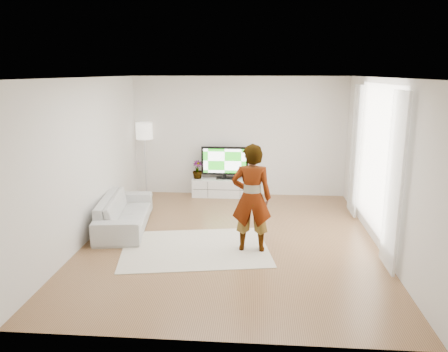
# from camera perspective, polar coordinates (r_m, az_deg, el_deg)

# --- Properties ---
(floor) EXTENTS (6.00, 6.00, 0.00)m
(floor) POSITION_cam_1_polar(r_m,az_deg,el_deg) (7.79, 0.91, -8.33)
(floor) COLOR #946B43
(floor) RESTS_ON ground
(ceiling) EXTENTS (6.00, 6.00, 0.00)m
(ceiling) POSITION_cam_1_polar(r_m,az_deg,el_deg) (7.23, 0.99, 12.74)
(ceiling) COLOR white
(ceiling) RESTS_ON wall_back
(wall_left) EXTENTS (0.02, 6.00, 2.80)m
(wall_left) POSITION_cam_1_polar(r_m,az_deg,el_deg) (7.94, -17.38, 2.01)
(wall_left) COLOR silver
(wall_left) RESTS_ON floor
(wall_right) EXTENTS (0.02, 6.00, 2.80)m
(wall_right) POSITION_cam_1_polar(r_m,az_deg,el_deg) (7.65, 19.99, 1.40)
(wall_right) COLOR silver
(wall_right) RESTS_ON floor
(wall_back) EXTENTS (5.00, 0.02, 2.80)m
(wall_back) POSITION_cam_1_polar(r_m,az_deg,el_deg) (10.34, 2.00, 5.15)
(wall_back) COLOR silver
(wall_back) RESTS_ON floor
(wall_front) EXTENTS (5.00, 0.02, 2.80)m
(wall_front) POSITION_cam_1_polar(r_m,az_deg,el_deg) (4.50, -1.47, -5.89)
(wall_front) COLOR silver
(wall_front) RESTS_ON floor
(window) EXTENTS (0.01, 2.60, 2.50)m
(window) POSITION_cam_1_polar(r_m,az_deg,el_deg) (7.92, 19.32, 2.21)
(window) COLOR white
(window) RESTS_ON wall_right
(curtain_near) EXTENTS (0.04, 0.70, 2.60)m
(curtain_near) POSITION_cam_1_polar(r_m,az_deg,el_deg) (6.70, 21.33, -0.78)
(curtain_near) COLOR white
(curtain_near) RESTS_ON floor
(curtain_far) EXTENTS (0.04, 0.70, 2.60)m
(curtain_far) POSITION_cam_1_polar(r_m,az_deg,el_deg) (9.16, 16.78, 3.20)
(curtain_far) COLOR white
(curtain_far) RESTS_ON floor
(media_console) EXTENTS (1.51, 0.43, 0.43)m
(media_console) POSITION_cam_1_polar(r_m,az_deg,el_deg) (10.37, 0.08, -1.52)
(media_console) COLOR white
(media_console) RESTS_ON floor
(television) EXTENTS (1.10, 0.22, 0.76)m
(television) POSITION_cam_1_polar(r_m,az_deg,el_deg) (10.25, 0.09, 1.91)
(television) COLOR black
(television) RESTS_ON media_console
(game_console) EXTENTS (0.06, 0.17, 0.22)m
(game_console) POSITION_cam_1_polar(r_m,az_deg,el_deg) (10.26, 3.76, 0.16)
(game_console) COLOR white
(game_console) RESTS_ON media_console
(potted_plant) EXTENTS (0.32, 0.32, 0.42)m
(potted_plant) POSITION_cam_1_polar(r_m,az_deg,el_deg) (10.33, -3.48, 0.83)
(potted_plant) COLOR #3F7238
(potted_plant) RESTS_ON media_console
(rug) EXTENTS (2.68, 2.13, 0.01)m
(rug) POSITION_cam_1_polar(r_m,az_deg,el_deg) (7.43, -3.78, -9.41)
(rug) COLOR beige
(rug) RESTS_ON floor
(player) EXTENTS (0.65, 0.43, 1.78)m
(player) POSITION_cam_1_polar(r_m,az_deg,el_deg) (7.08, 3.62, -2.88)
(player) COLOR #334772
(player) RESTS_ON rug
(sofa) EXTENTS (1.09, 2.18, 0.61)m
(sofa) POSITION_cam_1_polar(r_m,az_deg,el_deg) (8.49, -12.84, -4.61)
(sofa) COLOR beige
(sofa) RESTS_ON floor
(floor_lamp) EXTENTS (0.39, 0.39, 1.74)m
(floor_lamp) POSITION_cam_1_polar(r_m,az_deg,el_deg) (10.36, -10.37, 5.39)
(floor_lamp) COLOR silver
(floor_lamp) RESTS_ON floor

